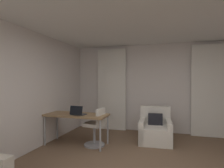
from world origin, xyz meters
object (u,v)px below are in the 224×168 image
(armchair, at_px, (155,131))
(laptop, at_px, (78,113))
(desk, at_px, (77,117))
(desk_chair, at_px, (96,129))

(armchair, distance_m, laptop, 1.97)
(armchair, bearing_deg, laptop, -152.48)
(desk, bearing_deg, laptop, -50.36)
(armchair, bearing_deg, desk_chair, -150.98)
(desk, distance_m, laptop, 0.17)
(laptop, bearing_deg, desk_chair, 22.10)
(desk, relative_size, laptop, 4.38)
(desk, xyz_separation_m, laptop, (0.09, -0.10, 0.10))
(armchair, height_order, desk_chair, desk_chair)
(armchair, xyz_separation_m, laptop, (-1.69, -0.88, 0.50))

